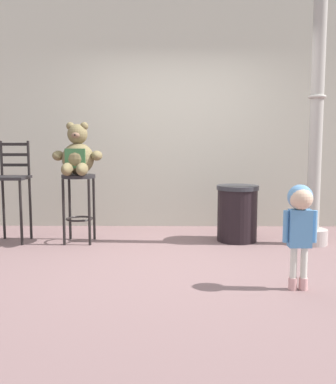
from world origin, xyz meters
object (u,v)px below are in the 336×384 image
object	(u,v)px
bar_stool_with_teddy	(79,194)
trash_bin	(237,213)
child_walking	(300,214)
bar_chair_empty	(12,184)
lamppost	(315,144)
teddy_bear	(77,156)

from	to	relation	value
bar_stool_with_teddy	trash_bin	bearing A→B (deg)	2.78
child_walking	bar_chair_empty	xyz separation A→B (m)	(-2.94, 1.69, 0.07)
trash_bin	bar_chair_empty	xyz separation A→B (m)	(-2.71, -0.05, 0.35)
trash_bin	lamppost	bearing A→B (deg)	-10.63
trash_bin	lamppost	distance (m)	1.21
bar_stool_with_teddy	bar_chair_empty	bearing A→B (deg)	177.29
bar_stool_with_teddy	teddy_bear	xyz separation A→B (m)	(-0.00, -0.03, 0.46)
teddy_bear	lamppost	xyz separation A→B (m)	(2.75, -0.04, 0.14)
lamppost	trash_bin	bearing A→B (deg)	169.37
bar_stool_with_teddy	teddy_bear	distance (m)	0.46
trash_bin	child_walking	bearing A→B (deg)	-82.24
child_walking	bar_chair_empty	world-z (taller)	bar_chair_empty
teddy_bear	lamppost	bearing A→B (deg)	-0.81
lamppost	bar_chair_empty	size ratio (longest dim) A/B	2.44
bar_stool_with_teddy	trash_bin	xyz separation A→B (m)	(1.90, 0.09, -0.24)
trash_bin	bar_chair_empty	size ratio (longest dim) A/B	0.56
child_walking	trash_bin	xyz separation A→B (m)	(-0.24, 1.74, -0.28)
teddy_bear	bar_chair_empty	distance (m)	0.88
trash_bin	bar_chair_empty	distance (m)	2.73
bar_stool_with_teddy	teddy_bear	bearing A→B (deg)	-90.00
bar_stool_with_teddy	teddy_bear	world-z (taller)	teddy_bear
child_walking	trash_bin	world-z (taller)	child_walking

